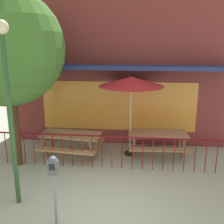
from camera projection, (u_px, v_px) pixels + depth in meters
name	position (u px, v px, depth m)	size (l,w,h in m)	color
ground	(101.00, 216.00, 5.38)	(40.00, 40.00, 0.00)	#9BA194
pub_storefront	(119.00, 62.00, 8.85)	(8.16, 1.42, 5.73)	#3C1C0F
patio_fence_front	(112.00, 146.00, 7.29)	(6.87, 0.04, 0.97)	maroon
picnic_table_left	(71.00, 139.00, 8.02)	(1.93, 1.53, 0.79)	#9F7A54
picnic_table_right	(158.00, 138.00, 8.11)	(1.87, 1.46, 0.79)	#A67655
patio_umbrella	(131.00, 82.00, 7.81)	(1.97, 1.97, 2.50)	black
parking_meter_far	(53.00, 172.00, 4.87)	(0.18, 0.17, 1.44)	slate
street_tree	(6.00, 49.00, 6.88)	(3.10, 3.10, 4.88)	#482E1A
street_lamp	(8.00, 90.00, 5.20)	(0.28, 0.28, 3.88)	#284E27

